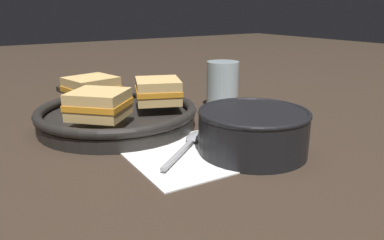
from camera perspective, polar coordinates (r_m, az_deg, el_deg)
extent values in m
plane|color=#382B21|center=(0.65, 0.86, -3.37)|extent=(4.00, 4.00, 0.00)
cube|color=white|center=(0.60, 1.20, -4.88)|extent=(0.23, 0.20, 0.00)
cylinder|color=black|center=(0.60, 9.27, -1.82)|extent=(0.17, 0.17, 0.07)
cylinder|color=#C14C19|center=(0.59, 9.36, 0.13)|extent=(0.15, 0.15, 0.01)
torus|color=black|center=(0.59, 9.42, 1.15)|extent=(0.18, 0.18, 0.01)
cube|color=#9E9EA3|center=(0.57, -2.09, -5.25)|extent=(0.10, 0.08, 0.01)
ellipsoid|color=#9E9EA3|center=(0.65, 0.69, -2.48)|extent=(0.06, 0.06, 0.01)
cylinder|color=black|center=(0.74, -11.25, -0.07)|extent=(0.30, 0.30, 0.02)
torus|color=black|center=(0.74, -11.34, 1.49)|extent=(0.31, 0.31, 0.02)
cube|color=black|center=(0.93, -17.84, 3.98)|extent=(0.04, 0.14, 0.01)
cube|color=#DBB26B|center=(0.75, -5.37, 3.39)|extent=(0.11, 0.12, 0.02)
cube|color=orange|center=(0.74, -5.40, 4.44)|extent=(0.12, 0.12, 0.01)
cube|color=#DBB26B|center=(0.74, -5.43, 5.50)|extent=(0.11, 0.12, 0.02)
cube|color=#DBB26B|center=(0.79, -15.02, 3.70)|extent=(0.11, 0.10, 0.02)
cube|color=orange|center=(0.79, -15.10, 4.69)|extent=(0.11, 0.10, 0.01)
cube|color=#DBB26B|center=(0.79, -15.18, 5.68)|extent=(0.11, 0.10, 0.02)
cube|color=#DBB26B|center=(0.66, -13.92, 1.18)|extent=(0.12, 0.12, 0.02)
cube|color=orange|center=(0.66, -14.00, 2.35)|extent=(0.13, 0.13, 0.01)
cube|color=#DBB26B|center=(0.65, -14.09, 3.54)|extent=(0.12, 0.12, 0.02)
cylinder|color=silver|center=(0.86, 4.67, 5.37)|extent=(0.07, 0.07, 0.11)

